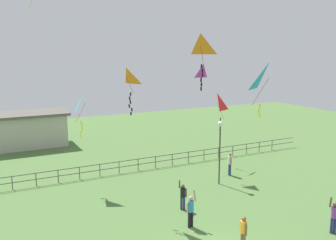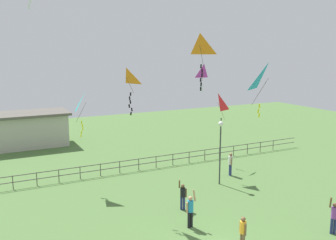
{
  "view_description": "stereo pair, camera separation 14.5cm",
  "coord_description": "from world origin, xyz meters",
  "px_view_note": "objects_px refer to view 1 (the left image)",
  "views": [
    {
      "loc": [
        -9.06,
        -12.24,
        9.16
      ],
      "look_at": [
        0.66,
        6.77,
        5.26
      ],
      "focal_mm": 40.35,
      "sensor_mm": 36.0,
      "label": 1
    },
    {
      "loc": [
        -8.93,
        -12.31,
        9.16
      ],
      "look_at": [
        0.66,
        6.77,
        5.26
      ],
      "focal_mm": 40.35,
      "sensor_mm": 36.0,
      "label": 2
    }
  ],
  "objects_px": {
    "lamppost": "(220,139)",
    "person_3": "(334,215)",
    "kite_7": "(127,79)",
    "person_4": "(183,195)",
    "person_1": "(191,209)",
    "kite_2": "(200,47)",
    "kite_5": "(217,104)",
    "kite_6": "(85,104)",
    "person_0": "(230,163)",
    "person_2": "(243,231)",
    "kite_4": "(203,73)",
    "kite_0": "(269,79)"
  },
  "relations": [
    {
      "from": "kite_0",
      "to": "kite_5",
      "type": "bearing_deg",
      "value": 65.5
    },
    {
      "from": "person_2",
      "to": "kite_7",
      "type": "distance_m",
      "value": 9.88
    },
    {
      "from": "person_3",
      "to": "kite_6",
      "type": "distance_m",
      "value": 16.02
    },
    {
      "from": "lamppost",
      "to": "kite_7",
      "type": "distance_m",
      "value": 8.57
    },
    {
      "from": "lamppost",
      "to": "kite_5",
      "type": "xyz_separation_m",
      "value": [
        2.56,
        4.17,
        1.77
      ]
    },
    {
      "from": "person_3",
      "to": "kite_7",
      "type": "distance_m",
      "value": 12.91
    },
    {
      "from": "lamppost",
      "to": "kite_7",
      "type": "bearing_deg",
      "value": -169.56
    },
    {
      "from": "kite_2",
      "to": "kite_4",
      "type": "xyz_separation_m",
      "value": [
        5.21,
        7.91,
        -1.72
      ]
    },
    {
      "from": "person_3",
      "to": "kite_0",
      "type": "xyz_separation_m",
      "value": [
        -3.85,
        0.98,
        6.96
      ]
    },
    {
      "from": "kite_7",
      "to": "kite_5",
      "type": "bearing_deg",
      "value": 29.31
    },
    {
      "from": "person_1",
      "to": "kite_2",
      "type": "height_order",
      "value": "kite_2"
    },
    {
      "from": "lamppost",
      "to": "kite_4",
      "type": "relative_size",
      "value": 2.16
    },
    {
      "from": "person_1",
      "to": "person_3",
      "type": "xyz_separation_m",
      "value": [
        6.15,
        -3.88,
        -0.04
      ]
    },
    {
      "from": "kite_4",
      "to": "kite_6",
      "type": "bearing_deg",
      "value": 175.4
    },
    {
      "from": "person_1",
      "to": "person_4",
      "type": "height_order",
      "value": "person_1"
    },
    {
      "from": "kite_0",
      "to": "kite_7",
      "type": "xyz_separation_m",
      "value": [
        -4.39,
        6.38,
        -0.29
      ]
    },
    {
      "from": "person_3",
      "to": "kite_0",
      "type": "bearing_deg",
      "value": 165.66
    },
    {
      "from": "lamppost",
      "to": "person_4",
      "type": "distance_m",
      "value": 5.64
    },
    {
      "from": "person_2",
      "to": "person_0",
      "type": "bearing_deg",
      "value": 57.05
    },
    {
      "from": "kite_7",
      "to": "person_3",
      "type": "bearing_deg",
      "value": -41.77
    },
    {
      "from": "person_0",
      "to": "kite_7",
      "type": "height_order",
      "value": "kite_7"
    },
    {
      "from": "lamppost",
      "to": "person_4",
      "type": "xyz_separation_m",
      "value": [
        -4.4,
        -2.66,
        -2.33
      ]
    },
    {
      "from": "person_2",
      "to": "person_3",
      "type": "relative_size",
      "value": 0.84
    },
    {
      "from": "kite_7",
      "to": "person_2",
      "type": "bearing_deg",
      "value": -64.39
    },
    {
      "from": "person_2",
      "to": "kite_6",
      "type": "relative_size",
      "value": 0.55
    },
    {
      "from": "person_1",
      "to": "kite_2",
      "type": "bearing_deg",
      "value": -61.87
    },
    {
      "from": "kite_2",
      "to": "kite_6",
      "type": "relative_size",
      "value": 0.91
    },
    {
      "from": "kite_6",
      "to": "person_0",
      "type": "bearing_deg",
      "value": -12.37
    },
    {
      "from": "person_0",
      "to": "lamppost",
      "type": "bearing_deg",
      "value": -146.44
    },
    {
      "from": "person_2",
      "to": "person_4",
      "type": "distance_m",
      "value": 5.24
    },
    {
      "from": "person_1",
      "to": "person_0",
      "type": "bearing_deg",
      "value": 40.93
    },
    {
      "from": "kite_2",
      "to": "kite_6",
      "type": "height_order",
      "value": "kite_2"
    },
    {
      "from": "person_1",
      "to": "kite_2",
      "type": "distance_m",
      "value": 8.33
    },
    {
      "from": "kite_2",
      "to": "person_0",
      "type": "bearing_deg",
      "value": 43.58
    },
    {
      "from": "person_0",
      "to": "person_2",
      "type": "relative_size",
      "value": 1.05
    },
    {
      "from": "person_3",
      "to": "person_4",
      "type": "relative_size",
      "value": 1.06
    },
    {
      "from": "kite_4",
      "to": "person_2",
      "type": "bearing_deg",
      "value": -112.45
    },
    {
      "from": "person_1",
      "to": "kite_7",
      "type": "xyz_separation_m",
      "value": [
        -2.1,
        3.49,
        6.62
      ]
    },
    {
      "from": "person_1",
      "to": "person_3",
      "type": "bearing_deg",
      "value": -32.25
    },
    {
      "from": "lamppost",
      "to": "person_3",
      "type": "distance_m",
      "value": 9.05
    },
    {
      "from": "person_0",
      "to": "kite_5",
      "type": "distance_m",
      "value": 5.08
    },
    {
      "from": "lamppost",
      "to": "kite_0",
      "type": "relative_size",
      "value": 1.8
    },
    {
      "from": "lamppost",
      "to": "person_2",
      "type": "relative_size",
      "value": 2.73
    },
    {
      "from": "kite_2",
      "to": "kite_0",
      "type": "bearing_deg",
      "value": -50.24
    },
    {
      "from": "kite_7",
      "to": "kite_6",
      "type": "bearing_deg",
      "value": 103.11
    },
    {
      "from": "person_3",
      "to": "kite_4",
      "type": "distance_m",
      "value": 13.22
    },
    {
      "from": "person_1",
      "to": "kite_4",
      "type": "distance_m",
      "value": 11.38
    },
    {
      "from": "person_0",
      "to": "person_2",
      "type": "distance_m",
      "value": 10.8
    },
    {
      "from": "person_3",
      "to": "person_4",
      "type": "bearing_deg",
      "value": 131.81
    },
    {
      "from": "kite_5",
      "to": "kite_6",
      "type": "xyz_separation_m",
      "value": [
        -10.91,
        -0.78,
        0.76
      ]
    }
  ]
}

